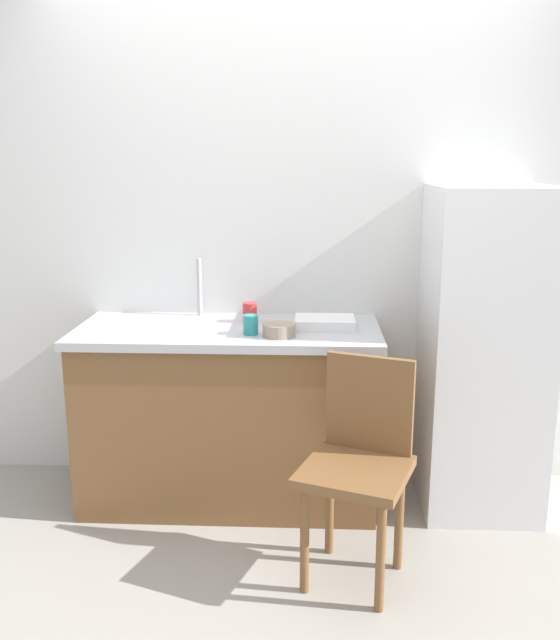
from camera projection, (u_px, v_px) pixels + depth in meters
The scene contains 11 objects.
ground_plane at pixel (287, 573), 2.82m from camera, with size 8.00×8.00×0.00m, color #9E998E.
back_wall at pixel (294, 235), 3.50m from camera, with size 4.80×0.10×2.55m, color silver.
cabinet_base at pixel (230, 418), 3.37m from camera, with size 1.40×0.60×0.84m, color brown.
countertop at pixel (228, 331), 3.27m from camera, with size 1.44×0.64×0.04m, color #B7B7BC.
faucet at pixel (199, 287), 3.48m from camera, with size 0.02×0.02×0.29m, color #B7B7BC.
refrigerator at pixel (483, 351), 3.24m from camera, with size 0.53×0.58×1.54m, color white.
chair at pixel (360, 459), 2.72m from camera, with size 0.51×0.51×0.89m.
dish_tray at pixel (325, 323), 3.24m from camera, with size 0.28×0.20×0.05m, color white.
terracotta_bowl at pixel (279, 330), 3.09m from camera, with size 0.15×0.15×0.06m, color gray.
cup_teal at pixel (251, 325), 3.12m from camera, with size 0.07×0.07×0.09m, color teal.
cup_red at pixel (250, 312), 3.36m from camera, with size 0.07×0.07×0.10m, color red.
Camera 1 is at (0.09, -2.50, 1.67)m, focal length 38.58 mm.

